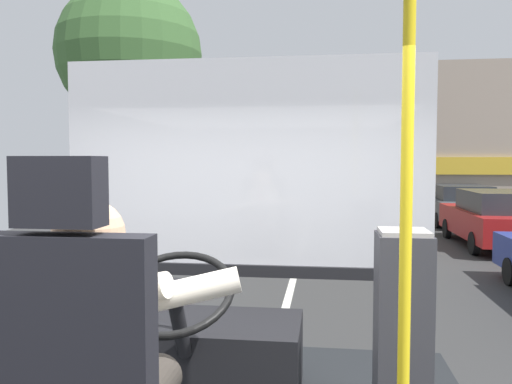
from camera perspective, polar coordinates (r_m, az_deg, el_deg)
The scene contains 11 objects.
ground at distance 10.87m, azimuth 4.62°, elevation -7.83°, with size 18.00×44.00×0.06m.
bus_driver at distance 1.70m, azimuth -16.86°, elevation -16.52°, with size 0.80×0.55×0.74m.
steering_console at distance 2.93m, azimuth -6.43°, elevation -17.24°, with size 1.10×1.00×0.82m.
handrail_pole at distance 1.93m, azimuth 16.16°, elevation -5.23°, with size 0.04×0.04×1.94m.
fare_box at distance 2.56m, azimuth 15.80°, elevation -14.60°, with size 0.24×0.26×0.94m.
windshield_panel at distance 3.51m, azimuth -1.28°, elevation 0.00°, with size 2.50×0.08×1.48m.
street_tree at distance 12.26m, azimuth -13.76°, elevation 14.41°, with size 3.21×3.21×6.09m.
shop_building at distance 21.73m, azimuth 17.56°, elevation 5.09°, with size 12.99×5.54×5.57m.
parked_car_red at distance 13.90m, azimuth 24.90°, elevation -2.61°, with size 1.80×4.14×1.38m.
parked_car_charcoal at distance 18.50m, azimuth 21.41°, elevation -1.22°, with size 1.95×4.18×1.30m.
parked_car_green at distance 23.77m, azimuth 17.25°, elevation -0.00°, with size 1.95×4.07×1.42m.
Camera 1 is at (0.54, -1.84, 2.10)m, focal length 36.31 mm.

